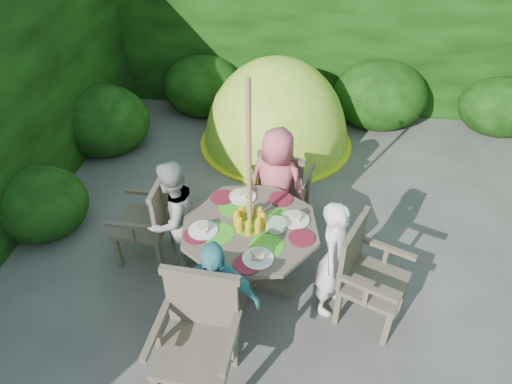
# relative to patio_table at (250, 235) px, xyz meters

# --- Properties ---
(ground) EXTENTS (60.00, 60.00, 0.00)m
(ground) POSITION_rel_patio_table_xyz_m (0.86, 0.32, -0.65)
(ground) COLOR #46443E
(ground) RESTS_ON ground
(hedge_enclosure) EXTENTS (9.00, 9.00, 2.50)m
(hedge_enclosure) POSITION_rel_patio_table_xyz_m (0.86, 1.66, 0.60)
(hedge_enclosure) COLOR black
(hedge_enclosure) RESTS_ON ground
(patio_table) EXTENTS (1.56, 1.56, 0.92)m
(patio_table) POSITION_rel_patio_table_xyz_m (0.00, 0.00, 0.00)
(patio_table) COLOR #453B2D
(patio_table) RESTS_ON ground
(parasol_pole) EXTENTS (0.05, 0.05, 2.20)m
(parasol_pole) POSITION_rel_patio_table_xyz_m (-0.00, -0.00, 0.45)
(parasol_pole) COLOR olive
(parasol_pole) RESTS_ON ground
(garden_chair_right) EXTENTS (0.70, 0.74, 0.98)m
(garden_chair_right) POSITION_rel_patio_table_xyz_m (1.07, -0.21, -0.12)
(garden_chair_right) COLOR #453B2D
(garden_chair_right) RESTS_ON ground
(garden_chair_left) EXTENTS (0.52, 0.58, 0.96)m
(garden_chair_left) POSITION_rel_patio_table_xyz_m (-1.07, 0.24, -0.14)
(garden_chair_left) COLOR #453B2D
(garden_chair_left) RESTS_ON ground
(garden_chair_back) EXTENTS (0.63, 0.59, 0.90)m
(garden_chair_back) POSITION_rel_patio_table_xyz_m (0.22, 1.08, -0.16)
(garden_chair_back) COLOR #453B2D
(garden_chair_back) RESTS_ON ground
(garden_chair_front) EXTENTS (0.65, 0.58, 1.04)m
(garden_chair_front) POSITION_rel_patio_table_xyz_m (-0.24, -1.06, -0.09)
(garden_chair_front) COLOR #453B2D
(garden_chair_front) RESTS_ON ground
(child_right) EXTENTS (0.41, 0.51, 1.23)m
(child_right) POSITION_rel_patio_table_xyz_m (0.78, -0.16, -0.03)
(child_right) COLOR white
(child_right) RESTS_ON ground
(child_left) EXTENTS (0.69, 0.75, 1.25)m
(child_left) POSITION_rel_patio_table_xyz_m (-0.79, 0.16, -0.02)
(child_left) COLOR #9B9C97
(child_left) RESTS_ON ground
(child_back) EXTENTS (0.75, 0.60, 1.33)m
(child_back) POSITION_rel_patio_table_xyz_m (0.16, 0.78, 0.02)
(child_back) COLOR #D35766
(child_back) RESTS_ON ground
(child_front) EXTENTS (0.75, 0.34, 1.26)m
(child_front) POSITION_rel_patio_table_xyz_m (-0.17, -0.78, -0.02)
(child_front) COLOR teal
(child_front) RESTS_ON ground
(dome_tent) EXTENTS (2.51, 2.51, 2.54)m
(dome_tent) POSITION_rel_patio_table_xyz_m (-0.05, 2.71, -0.65)
(dome_tent) COLOR #7DC225
(dome_tent) RESTS_ON ground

